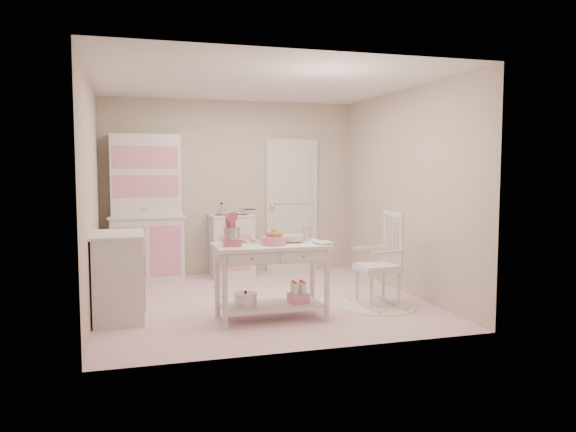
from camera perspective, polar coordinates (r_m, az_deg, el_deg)
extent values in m
plane|color=pink|center=(6.85, -2.80, -8.63)|extent=(3.80, 3.80, 0.00)
cube|color=white|center=(6.73, -2.89, 13.43)|extent=(3.80, 3.80, 0.04)
cube|color=#C0B69C|center=(8.52, -5.81, 2.87)|extent=(3.80, 0.04, 2.60)
cube|color=#C0B69C|center=(4.84, 2.38, 1.29)|extent=(3.80, 0.04, 2.60)
cube|color=#C0B69C|center=(6.49, -19.39, 1.95)|extent=(0.04, 3.80, 2.60)
cube|color=#C0B69C|center=(7.34, 11.75, 2.45)|extent=(0.04, 3.80, 2.60)
cube|color=silver|center=(8.73, 0.39, 1.10)|extent=(0.82, 0.05, 2.04)
cube|color=silver|center=(8.16, -14.18, 0.82)|extent=(1.06, 0.50, 2.08)
cube|color=silver|center=(8.30, -5.77, -3.01)|extent=(0.62, 0.57, 0.92)
cube|color=silver|center=(6.24, -16.85, -5.87)|extent=(0.54, 0.84, 0.92)
cylinder|color=white|center=(6.68, 9.06, -8.98)|extent=(0.92, 0.92, 0.01)
cube|color=silver|center=(6.57, 9.12, -4.37)|extent=(0.54, 0.76, 1.10)
cube|color=silver|center=(6.00, -1.70, -6.67)|extent=(1.20, 0.60, 0.80)
cube|color=#CB5579|center=(5.84, -5.76, -1.35)|extent=(0.22, 0.29, 0.34)
cube|color=silver|center=(6.07, -3.51, -2.64)|extent=(0.34, 0.24, 0.02)
cylinder|color=pink|center=(5.88, -1.40, -2.51)|extent=(0.25, 0.25, 0.09)
imported|color=silver|center=(6.07, 0.47, -2.32)|extent=(0.25, 0.25, 0.08)
cylinder|color=silver|center=(6.19, 1.86, -1.75)|extent=(0.10, 0.10, 0.17)
imported|color=silver|center=(5.94, 2.79, -2.76)|extent=(0.19, 0.25, 0.02)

